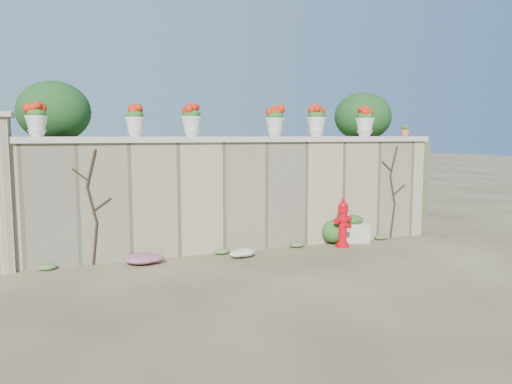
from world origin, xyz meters
name	(u,v)px	position (x,y,z in m)	size (l,w,h in m)	color
ground	(282,273)	(0.00, 0.00, 0.00)	(80.00, 80.00, 0.00)	#4D3C26
stone_wall	(242,196)	(0.00, 1.80, 1.00)	(8.00, 0.40, 2.00)	#9C8D68
wall_cap	(242,139)	(0.00, 1.80, 2.05)	(8.10, 0.52, 0.10)	beige
raised_fill	(198,181)	(0.00, 5.00, 1.00)	(9.00, 6.00, 2.00)	#384C23
back_shrub_left	(54,112)	(-3.20, 3.00, 2.55)	(1.30, 1.30, 1.10)	#143814
back_shrub_right	(363,117)	(3.40, 3.00, 2.55)	(1.30, 1.30, 1.10)	#143814
vine_left	(93,205)	(-2.67, 1.58, 0.99)	(0.60, 0.04, 1.91)	black
vine_right	(393,190)	(3.23, 1.58, 0.99)	(0.60, 0.04, 1.91)	black
fire_hydrant	(343,222)	(1.82, 1.22, 0.47)	(0.41, 0.29, 0.94)	red
planter_box	(352,229)	(2.23, 1.55, 0.25)	(0.73, 0.55, 0.54)	beige
green_shrub	(335,229)	(1.85, 1.53, 0.29)	(0.62, 0.56, 0.59)	#1E5119
magenta_clump	(148,257)	(-1.84, 1.32, 0.11)	(0.82, 0.55, 0.22)	#CF299C
white_flowers	(241,253)	(-0.28, 1.11, 0.09)	(0.52, 0.42, 0.19)	white
urn_pot_0	(36,120)	(-3.46, 1.80, 2.36)	(0.34, 0.34, 0.53)	beige
urn_pot_1	(135,121)	(-1.93, 1.80, 2.36)	(0.34, 0.34, 0.53)	beige
urn_pot_2	(192,121)	(-0.94, 1.80, 2.38)	(0.36, 0.36, 0.57)	beige
urn_pot_3	(275,122)	(0.66, 1.80, 2.38)	(0.36, 0.36, 0.56)	beige
urn_pot_4	(316,121)	(1.54, 1.80, 2.39)	(0.38, 0.38, 0.60)	beige
urn_pot_5	(365,122)	(2.65, 1.80, 2.39)	(0.38, 0.38, 0.60)	beige
terracotta_pot	(405,131)	(3.65, 1.80, 2.21)	(0.20, 0.20, 0.23)	#B66237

